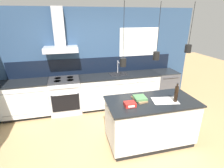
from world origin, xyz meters
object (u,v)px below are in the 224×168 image
Objects in this scene: bottle_on_island at (176,94)px; book_stack at (140,98)px; red_supply_box at (130,104)px; oven_range at (66,96)px; dishwasher at (164,86)px.

bottle_on_island is 0.66m from book_stack.
oven_range is at bearing 123.09° from red_supply_box.
book_stack is at bearing 159.73° from bottle_on_island.
dishwasher is 2.49m from red_supply_box.
oven_range is at bearing 138.49° from bottle_on_island.
book_stack is at bearing 36.62° from red_supply_box.
red_supply_box is (-0.26, -0.19, 0.01)m from book_stack.
book_stack is 0.33m from red_supply_box.
oven_range is 2.59× the size of book_stack.
red_supply_box is at bearing -56.91° from oven_range.
bottle_on_island reaches higher than book_stack.
bottle_on_island is (2.01, -1.77, 0.61)m from oven_range.
dishwasher is 2.59× the size of book_stack.
book_stack reaches higher than oven_range.
dishwasher is at bearing 47.25° from book_stack.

